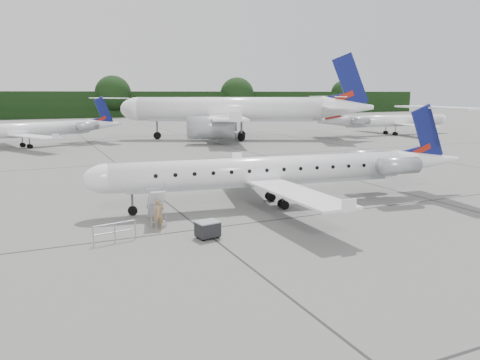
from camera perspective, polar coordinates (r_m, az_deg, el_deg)
name	(u,v)px	position (r m, az deg, el deg)	size (l,w,h in m)	color
ground	(325,226)	(27.52, 10.29, -5.51)	(320.00, 320.00, 0.00)	slate
treeline	(80,105)	(152.47, -18.88, 8.69)	(260.00, 4.00, 8.00)	black
main_regional_jet	(264,157)	(31.26, 2.97, 2.81)	(25.94, 18.67, 6.65)	white
airstair	(156,205)	(27.91, -10.21, -3.06)	(0.85, 2.28, 2.08)	white
passenger	(159,214)	(26.71, -9.85, -4.10)	(0.62, 0.40, 1.69)	#957551
safety_railing	(115,233)	(24.84, -15.02, -6.26)	(2.20, 0.08, 1.00)	#97999F
baggage_cart	(208,229)	(24.75, -3.97, -6.01)	(1.13, 0.91, 0.98)	black
bg_narrowbody	(230,97)	(76.89, -1.25, 10.05)	(38.10, 27.43, 13.68)	white
bg_regional_left	(17,123)	(71.21, -25.53, 6.28)	(26.42, 19.02, 6.93)	white
bg_regional_right	(396,115)	(90.30, 18.45, 7.52)	(27.17, 19.56, 7.13)	white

